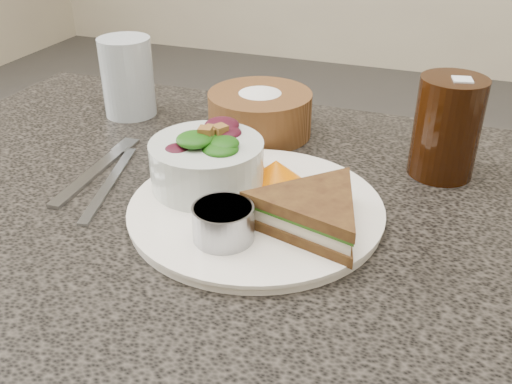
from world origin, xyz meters
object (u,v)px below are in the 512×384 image
Objects in this scene: bread_basket at (260,106)px; water_glass at (128,77)px; salad_bowl at (207,156)px; sandwich at (313,212)px; dinner_plate at (256,210)px; cola_glass at (448,123)px; dressing_ramekin at (223,223)px.

bread_basket is 0.22m from water_glass.
sandwich is at bearing -18.89° from salad_bowl.
sandwich is 0.15m from salad_bowl.
water_glass is (-0.37, 0.25, 0.03)m from sandwich.
dinner_plate is 2.35× the size of water_glass.
bread_basket is 0.27m from cola_glass.
salad_bowl reaches higher than bread_basket.
bread_basket is at bearing 90.93° from salad_bowl.
dressing_ramekin is (-0.01, -0.07, 0.03)m from dinner_plate.
cola_glass is at bearing 75.74° from sandwich.
bread_basket is at bearing 136.55° from sandwich.
cola_glass is (0.12, 0.21, 0.04)m from sandwich.
bread_basket is at bearing 171.60° from cola_glass.
water_glass reaches higher than dinner_plate.
dinner_plate is 0.37m from water_glass.
salad_bowl is 0.31m from cola_glass.
dressing_ramekin is 0.42× the size of bread_basket.
cola_glass is (0.19, 0.18, 0.06)m from dinner_plate.
dressing_ramekin is (-0.08, -0.05, -0.00)m from sandwich.
dressing_ramekin is (0.06, -0.10, -0.02)m from salad_bowl.
cola_glass is 1.15× the size of water_glass.
sandwich reaches higher than dinner_plate.
bread_basket is (-0.07, 0.22, 0.04)m from dinner_plate.
dressing_ramekin reaches higher than dinner_plate.
dressing_ramekin is 0.46× the size of cola_glass.
dressing_ramekin is 0.52× the size of water_glass.
dressing_ramekin is 0.30m from bread_basket.
dressing_ramekin is at bearing -133.78° from sandwich.
cola_glass is at bearing -4.72° from water_glass.
salad_bowl is 2.12× the size of dressing_ramekin.
bread_basket is at bearing -0.30° from water_glass.
sandwich is at bearing -33.48° from water_glass.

